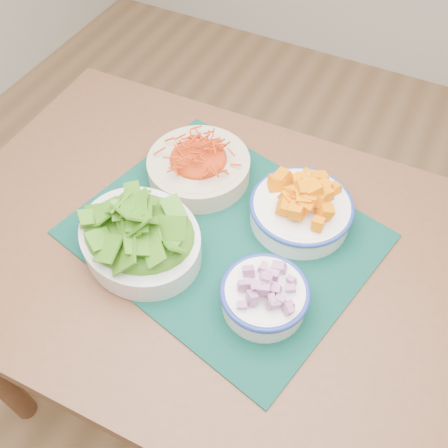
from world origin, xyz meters
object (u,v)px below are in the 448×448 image
Objects in this scene: placemat at (224,234)px; squash_bowl at (302,206)px; onion_bowl at (265,294)px; table at (219,277)px; carrot_bowl at (199,163)px; lettuce_bowl at (139,231)px.

placemat is 0.16m from squash_bowl.
squash_bowl reaches higher than onion_bowl.
carrot_bowl is (-0.12, 0.14, 0.15)m from table.
placemat is 3.18× the size of onion_bowl.
squash_bowl is 0.31m from lettuce_bowl.
carrot_bowl is at bearing 176.17° from squash_bowl.
carrot_bowl is 0.23m from squash_bowl.
onion_bowl is at bearing -26.21° from placemat.
lettuce_bowl is at bearing -151.67° from table.
carrot_bowl is 1.31× the size of squash_bowl.
onion_bowl is at bearing -86.13° from squash_bowl.
table is at bearing -50.13° from carrot_bowl.
onion_bowl is (0.25, -0.22, 0.00)m from carrot_bowl.
lettuce_bowl reaches higher than squash_bowl.
carrot_bowl is at bearing 128.40° from table.
squash_bowl reaches higher than placemat.
placemat is 0.18m from onion_bowl.
placemat is 0.17m from carrot_bowl.
table is 3.80× the size of lettuce_bowl.
carrot_bowl reaches higher than onion_bowl.
squash_bowl reaches higher than carrot_bowl.
squash_bowl is (0.12, 0.10, 0.05)m from placemat.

